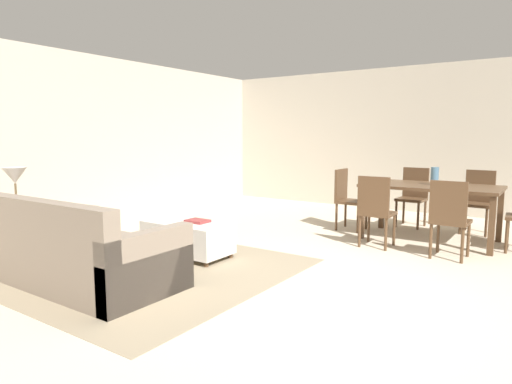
{
  "coord_description": "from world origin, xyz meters",
  "views": [
    {
      "loc": [
        1.79,
        -3.56,
        1.43
      ],
      "look_at": [
        -1.37,
        1.04,
        0.72
      ],
      "focal_mm": 31.23,
      "sensor_mm": 36.0,
      "label": 1
    }
  ],
  "objects": [
    {
      "name": "wall_back",
      "position": [
        0.0,
        5.0,
        1.35
      ],
      "size": [
        9.0,
        0.12,
        2.7
      ],
      "primitive_type": "cube",
      "color": "#BCB2A0",
      "rests_on": "ground_plane"
    },
    {
      "name": "book_on_ottoman",
      "position": [
        -1.69,
        0.29,
        0.43
      ],
      "size": [
        0.26,
        0.2,
        0.03
      ],
      "primitive_type": "cube",
      "rotation": [
        0.0,
        0.0,
        -0.01
      ],
      "color": "maroon",
      "rests_on": "ottoman_table"
    },
    {
      "name": "vase_centerpiece",
      "position": [
        0.39,
        2.76,
        0.88
      ],
      "size": [
        0.1,
        0.1,
        0.24
      ],
      "primitive_type": "cylinder",
      "color": "slate",
      "rests_on": "dining_table"
    },
    {
      "name": "dining_chair_head_west",
      "position": [
        -0.87,
        2.74,
        0.52
      ],
      "size": [
        0.4,
        0.4,
        0.92
      ],
      "color": "#513823",
      "rests_on": "ground_plane"
    },
    {
      "name": "couch",
      "position": [
        -1.96,
        -1.09,
        0.29
      ],
      "size": [
        1.95,
        0.98,
        0.86
      ],
      "color": "gray",
      "rests_on": "ground_plane"
    },
    {
      "name": "dining_chair_near_left",
      "position": [
        -0.11,
        1.89,
        0.52
      ],
      "size": [
        0.4,
        0.4,
        0.92
      ],
      "color": "#513823",
      "rests_on": "ground_plane"
    },
    {
      "name": "dining_chair_far_right",
      "position": [
        0.82,
        3.59,
        0.52
      ],
      "size": [
        0.42,
        0.42,
        0.92
      ],
      "color": "#513823",
      "rests_on": "ground_plane"
    },
    {
      "name": "table_lamp",
      "position": [
        -3.24,
        -1.01,
        0.96
      ],
      "size": [
        0.26,
        0.26,
        0.52
      ],
      "color": "brown",
      "rests_on": "side_table"
    },
    {
      "name": "wall_left",
      "position": [
        -4.5,
        0.5,
        1.35
      ],
      "size": [
        0.12,
        11.0,
        2.7
      ],
      "primitive_type": "cube",
      "color": "#BCB2A0",
      "rests_on": "ground_plane"
    },
    {
      "name": "dining_chair_near_right",
      "position": [
        0.77,
        1.83,
        0.52
      ],
      "size": [
        0.41,
        0.41,
        0.92
      ],
      "color": "#513823",
      "rests_on": "ground_plane"
    },
    {
      "name": "ground_plane",
      "position": [
        0.0,
        0.0,
        0.0
      ],
      "size": [
        10.8,
        10.8,
        0.0
      ],
      "primitive_type": "plane",
      "color": "beige"
    },
    {
      "name": "side_table",
      "position": [
        -3.24,
        -1.01,
        0.43
      ],
      "size": [
        0.4,
        0.4,
        0.55
      ],
      "color": "brown",
      "rests_on": "ground_plane"
    },
    {
      "name": "dining_table",
      "position": [
        0.36,
        2.72,
        0.67
      ],
      "size": [
        1.73,
        0.96,
        0.76
      ],
      "color": "#513823",
      "rests_on": "ground_plane"
    },
    {
      "name": "ottoman_table",
      "position": [
        -1.8,
        0.23,
        0.23
      ],
      "size": [
        1.06,
        0.53,
        0.41
      ],
      "color": "silver",
      "rests_on": "ground_plane"
    },
    {
      "name": "area_rug",
      "position": [
        -1.88,
        -0.4,
        0.0
      ],
      "size": [
        3.0,
        2.8,
        0.01
      ],
      "primitive_type": "cube",
      "color": "gray",
      "rests_on": "ground_plane"
    },
    {
      "name": "dining_chair_far_left",
      "position": [
        -0.1,
        3.58,
        0.52
      ],
      "size": [
        0.42,
        0.42,
        0.92
      ],
      "color": "#513823",
      "rests_on": "ground_plane"
    }
  ]
}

